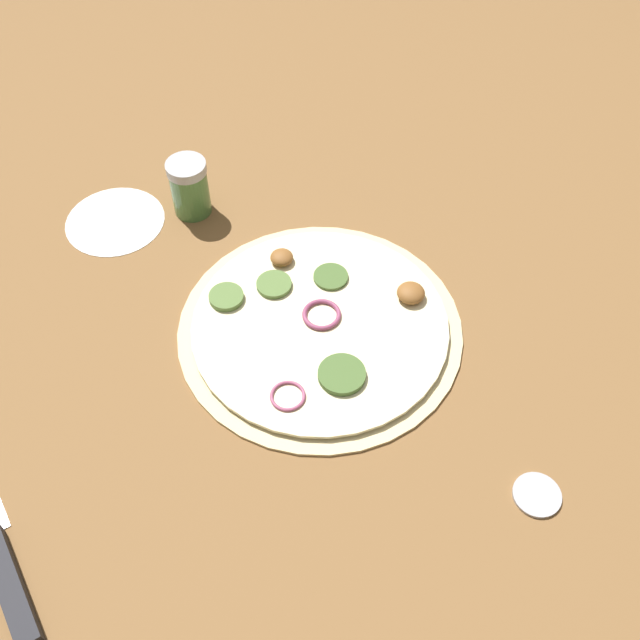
# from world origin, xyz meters

# --- Properties ---
(ground_plane) EXTENTS (3.00, 3.00, 0.00)m
(ground_plane) POSITION_xyz_m (0.00, 0.00, 0.00)
(ground_plane) COLOR brown
(pizza) EXTENTS (0.31, 0.31, 0.03)m
(pizza) POSITION_xyz_m (0.00, 0.00, 0.01)
(pizza) COLOR beige
(pizza) RESTS_ON ground_plane
(spice_jar) EXTENTS (0.05, 0.05, 0.07)m
(spice_jar) POSITION_xyz_m (-0.01, 0.24, 0.04)
(spice_jar) COLOR #4C7F42
(spice_jar) RESTS_ON ground_plane
(loose_cap) EXTENTS (0.05, 0.05, 0.01)m
(loose_cap) POSITION_xyz_m (0.04, -0.28, 0.00)
(loose_cap) COLOR #B2B2B7
(loose_cap) RESTS_ON ground_plane
(flour_patch) EXTENTS (0.12, 0.12, 0.00)m
(flour_patch) POSITION_xyz_m (-0.10, 0.29, 0.00)
(flour_patch) COLOR white
(flour_patch) RESTS_ON ground_plane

